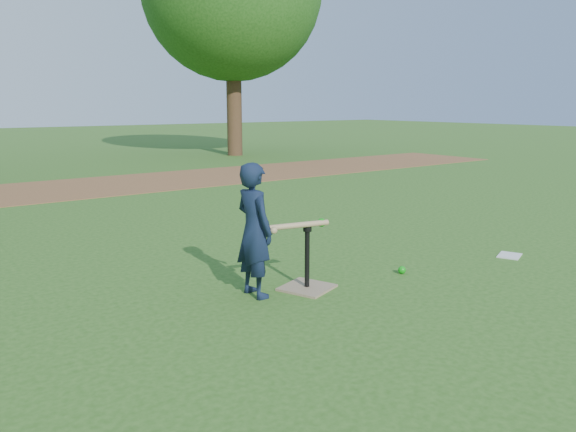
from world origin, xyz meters
TOP-DOWN VIEW (x-y plane):
  - ground at (0.00, 0.00)m, footprint 80.00×80.00m
  - dirt_strip at (0.00, 7.50)m, footprint 24.00×3.00m
  - child at (-0.67, -0.17)m, footprint 0.30×0.45m
  - wiffle_ball_ground at (0.90, -0.52)m, footprint 0.08×0.08m
  - clipboard at (2.40, -0.79)m, footprint 0.36×0.33m
  - batting_tee at (-0.18, -0.31)m, footprint 0.55×0.55m
  - swing_action at (-0.28, -0.34)m, footprint 0.63×0.17m

SIDE VIEW (x-z plane):
  - ground at x=0.00m, z-range 0.00..0.00m
  - dirt_strip at x=0.00m, z-range 0.00..0.01m
  - clipboard at x=2.40m, z-range 0.00..0.01m
  - wiffle_ball_ground at x=0.90m, z-range 0.00..0.08m
  - batting_tee at x=-0.18m, z-range -0.20..0.42m
  - child at x=-0.67m, z-range 0.00..1.21m
  - swing_action at x=-0.28m, z-range 0.59..0.67m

